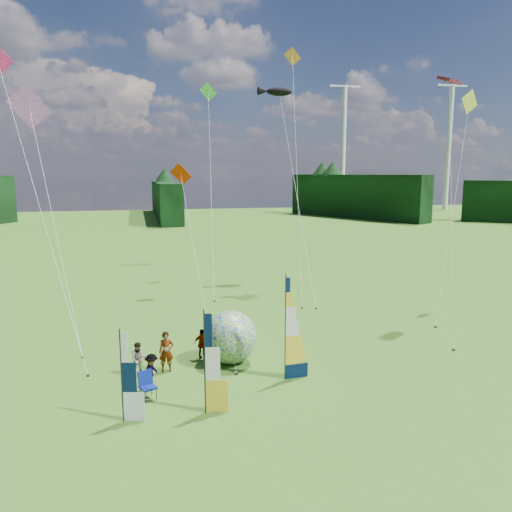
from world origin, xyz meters
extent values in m
plane|color=#4E7B31|center=(0.00, 0.00, 0.00)|extent=(220.00, 220.00, 0.00)
sphere|color=#002AA4|center=(-1.79, 6.00, 1.28)|extent=(3.27, 3.27, 2.55)
imported|color=#66594C|center=(-4.84, 5.65, 0.93)|extent=(0.70, 0.48, 1.87)
imported|color=#66594C|center=(-6.07, 5.35, 0.78)|extent=(0.79, 0.45, 1.57)
imported|color=#66594C|center=(-5.56, 3.85, 0.77)|extent=(0.75, 1.05, 1.53)
imported|color=#66594C|center=(-3.04, 6.75, 0.76)|extent=(0.96, 0.72, 1.52)
camera|label=1|loc=(-5.94, -16.52, 9.02)|focal=35.00mm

